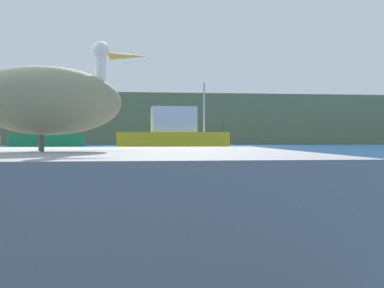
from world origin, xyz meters
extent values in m
cube|color=#6B7A51|center=(0.00, 61.78, 3.94)|extent=(140.00, 10.33, 7.88)
cube|color=gray|center=(1.23, -0.91, 0.43)|extent=(3.82, 2.65, 0.85)
ellipsoid|color=gray|center=(1.23, -0.91, 1.24)|extent=(1.22, 0.84, 0.52)
cylinder|color=white|center=(1.60, -0.78, 1.47)|extent=(0.09, 0.09, 0.30)
sphere|color=white|center=(1.60, -0.78, 1.66)|extent=(0.14, 0.14, 0.14)
cone|color=gold|center=(1.82, -0.70, 1.63)|extent=(0.35, 0.17, 0.09)
cylinder|color=#4C4742|center=(1.15, -0.84, 0.92)|extent=(0.03, 0.03, 0.12)
cylinder|color=#4C4742|center=(1.20, -1.01, 0.92)|extent=(0.03, 0.03, 0.12)
cube|color=yellow|center=(3.22, 21.31, 0.65)|extent=(7.26, 2.97, 1.29)
cube|color=silver|center=(3.31, 21.32, 2.10)|extent=(2.95, 1.98, 1.62)
cylinder|color=#B2B2B2|center=(5.33, 21.52, 2.92)|extent=(0.12, 0.12, 3.25)
cylinder|color=#3F382D|center=(6.60, 21.64, 1.64)|extent=(0.10, 0.10, 0.70)
cube|color=#1E8C4C|center=(-8.10, 34.47, 0.65)|extent=(6.92, 4.26, 1.30)
cube|color=silver|center=(-8.57, 34.28, 2.15)|extent=(2.56, 2.09, 1.72)
cylinder|color=#B2B2B2|center=(-6.23, 35.22, 2.63)|extent=(0.12, 0.12, 2.67)
camera|label=1|loc=(2.02, -3.98, 0.96)|focal=36.65mm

